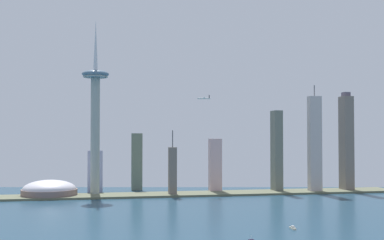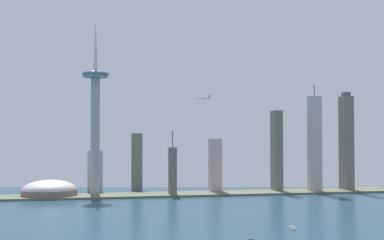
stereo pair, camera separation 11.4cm
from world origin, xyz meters
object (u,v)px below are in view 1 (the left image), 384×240
at_px(skyscraper_1, 346,143).
at_px(skyscraper_3, 137,162).
at_px(skyscraper_5, 277,151).
at_px(skyscraper_6, 315,144).
at_px(skyscraper_2, 95,171).
at_px(airplane, 204,98).
at_px(stadium_dome, 49,190).
at_px(boat_1, 293,228).
at_px(skyscraper_0, 173,171).
at_px(skyscraper_4, 215,166).
at_px(observation_tower, 95,106).

xyz_separation_m(skyscraper_1, skyscraper_3, (-378.48, 88.74, -35.49)).
height_order(skyscraper_5, skyscraper_6, skyscraper_6).
distance_m(skyscraper_2, skyscraper_3, 81.87).
height_order(skyscraper_1, skyscraper_5, skyscraper_1).
relative_size(skyscraper_3, skyscraper_5, 0.72).
bearing_deg(airplane, skyscraper_3, -19.42).
height_order(stadium_dome, boat_1, stadium_dome).
distance_m(stadium_dome, skyscraper_5, 402.35).
bearing_deg(skyscraper_0, skyscraper_6, 0.32).
bearing_deg(boat_1, skyscraper_2, -150.25).
relative_size(stadium_dome, skyscraper_4, 0.95).
bearing_deg(airplane, skyscraper_5, 175.71).
bearing_deg(skyscraper_1, observation_tower, 178.04).
bearing_deg(skyscraper_0, observation_tower, 166.72).
distance_m(skyscraper_1, skyscraper_3, 390.36).
relative_size(observation_tower, skyscraper_2, 4.01).
bearing_deg(boat_1, skyscraper_3, -160.39).
xyz_separation_m(observation_tower, skyscraper_3, (76.80, 73.18, -99.03)).
height_order(skyscraper_3, airplane, airplane).
bearing_deg(boat_1, airplane, -175.05).
relative_size(observation_tower, airplane, 12.89).
relative_size(skyscraper_3, boat_1, 8.28).
height_order(skyscraper_6, boat_1, skyscraper_6).
bearing_deg(skyscraper_2, skyscraper_3, 17.35).
bearing_deg(skyscraper_2, airplane, -9.48).
xyz_separation_m(observation_tower, skyscraper_6, (387.01, -29.09, -65.69)).
relative_size(skyscraper_1, skyscraper_5, 1.24).
bearing_deg(skyscraper_5, boat_1, -107.42).
relative_size(skyscraper_4, skyscraper_5, 0.65).
xyz_separation_m(skyscraper_1, airplane, (-261.59, 32.42, 81.10)).
relative_size(skyscraper_0, airplane, 4.74).
relative_size(skyscraper_2, airplane, 3.22).
height_order(skyscraper_1, skyscraper_2, skyscraper_1).
distance_m(observation_tower, skyscraper_0, 172.92).
xyz_separation_m(skyscraper_0, skyscraper_2, (-129.23, 79.73, -3.76)).
height_order(observation_tower, skyscraper_5, observation_tower).
bearing_deg(skyscraper_6, skyscraper_1, 11.21).
height_order(stadium_dome, skyscraper_6, skyscraper_6).
distance_m(skyscraper_6, airplane, 215.44).
height_order(skyscraper_4, skyscraper_5, skyscraper_5).
height_order(observation_tower, skyscraper_1, observation_tower).
bearing_deg(skyscraper_1, skyscraper_2, 171.90).
distance_m(skyscraper_3, skyscraper_5, 260.09).
xyz_separation_m(skyscraper_6, airplane, (-193.32, 45.95, 83.25)).
xyz_separation_m(skyscraper_4, airplane, (-18.29, 10.72, 121.46)).
bearing_deg(skyscraper_3, airplane, -25.73).
relative_size(stadium_dome, skyscraper_3, 0.86).
bearing_deg(skyscraper_0, skyscraper_2, 148.33).
distance_m(observation_tower, airplane, 195.21).
height_order(skyscraper_3, skyscraper_6, skyscraper_6).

